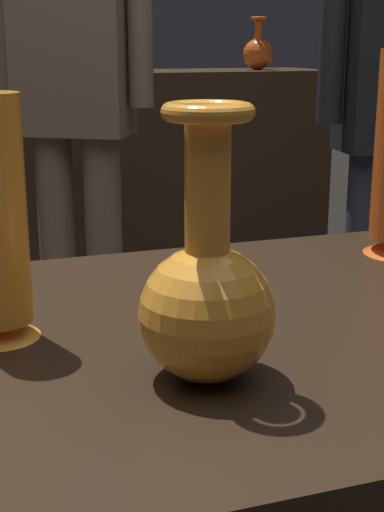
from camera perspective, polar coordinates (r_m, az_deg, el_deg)
back_display_shelf at (r=2.99m, az=-14.01°, el=3.82°), size 2.60×0.40×0.99m
vase_centerpiece at (r=0.67m, az=1.14°, el=-2.90°), size 0.12×0.12×0.25m
shelf_vase_far_right at (r=3.17m, az=5.04°, el=15.19°), size 0.12×0.12×0.21m
visitor_center_back at (r=2.23m, az=-8.99°, el=13.35°), size 0.41×0.32×1.70m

